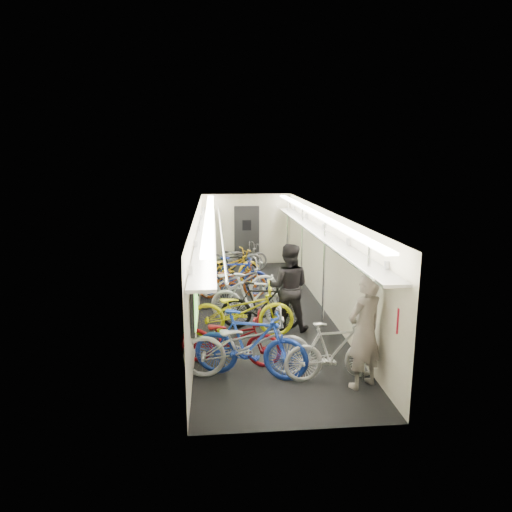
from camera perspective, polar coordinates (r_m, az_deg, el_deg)
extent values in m
plane|color=black|center=(11.05, 0.72, -6.73)|extent=(10.00, 10.00, 0.00)
plane|color=white|center=(10.53, 0.75, 5.74)|extent=(10.00, 10.00, 0.00)
plane|color=beige|center=(10.68, -7.30, -0.80)|extent=(0.00, 10.00, 10.00)
plane|color=beige|center=(10.98, 8.54, -0.48)|extent=(0.00, 10.00, 10.00)
plane|color=beige|center=(15.62, -1.19, 3.37)|extent=(3.00, 0.00, 3.00)
plane|color=beige|center=(6.00, 5.82, -11.15)|extent=(3.00, 0.00, 3.00)
cube|color=black|center=(7.57, -7.80, -5.80)|extent=(0.06, 1.10, 0.80)
cube|color=#94B850|center=(7.57, -7.50, -5.80)|extent=(0.02, 0.96, 0.66)
cube|color=black|center=(9.69, -7.27, -1.82)|extent=(0.06, 1.10, 0.80)
cube|color=#94B850|center=(9.69, -7.03, -1.82)|extent=(0.02, 0.96, 0.66)
cube|color=black|center=(11.84, -6.92, 0.72)|extent=(0.06, 1.10, 0.80)
cube|color=#94B850|center=(11.84, -6.73, 0.73)|extent=(0.02, 0.96, 0.66)
cube|color=black|center=(14.00, -6.69, 2.48)|extent=(0.06, 1.10, 0.80)
cube|color=#94B850|center=(14.00, -6.53, 2.49)|extent=(0.02, 0.96, 0.66)
cube|color=yellow|center=(8.61, -7.44, -3.25)|extent=(0.02, 0.22, 0.30)
cube|color=yellow|center=(10.75, -7.03, -0.16)|extent=(0.02, 0.22, 0.30)
cube|color=yellow|center=(12.91, -6.76, 1.89)|extent=(0.02, 0.22, 0.30)
cube|color=black|center=(15.60, -1.17, 2.61)|extent=(0.85, 0.08, 2.00)
cube|color=#999BA0|center=(10.53, -6.21, 3.04)|extent=(0.40, 9.70, 0.05)
cube|color=#999BA0|center=(10.80, 7.52, 3.23)|extent=(0.40, 9.70, 0.05)
cylinder|color=silver|center=(10.52, -4.42, 3.61)|extent=(0.04, 9.70, 0.04)
cylinder|color=silver|center=(10.72, 5.81, 3.74)|extent=(0.04, 9.70, 0.04)
cube|color=white|center=(10.48, -5.82, 5.32)|extent=(0.18, 9.60, 0.04)
cube|color=white|center=(10.73, 7.17, 5.44)|extent=(0.18, 9.60, 0.04)
cylinder|color=silver|center=(7.40, 13.64, -6.89)|extent=(0.05, 0.05, 2.38)
cylinder|color=silver|center=(9.98, 8.50, -1.75)|extent=(0.05, 0.05, 2.38)
cylinder|color=silver|center=(12.36, 5.78, 0.99)|extent=(0.05, 0.05, 2.38)
cylinder|color=silver|center=(14.78, 3.94, 2.85)|extent=(0.05, 0.05, 2.38)
imported|color=#A8A8AC|center=(7.65, -1.19, -11.01)|extent=(2.18, 0.88, 1.12)
imported|color=#1C39AA|center=(7.61, -0.72, -10.99)|extent=(2.00, 1.11, 1.16)
imported|color=maroon|center=(8.12, -3.32, -10.22)|extent=(1.94, 1.10, 0.96)
imported|color=black|center=(9.69, 0.65, -6.22)|extent=(1.79, 0.77, 1.04)
imported|color=#CAC613|center=(9.28, -1.80, -6.82)|extent=(2.15, 0.83, 1.11)
imported|color=silver|center=(10.00, -0.49, -5.36)|extent=(1.95, 1.07, 1.13)
imported|color=#A4A5A9|center=(11.14, -2.67, -3.46)|extent=(2.32, 1.18, 1.16)
imported|color=navy|center=(11.96, -2.62, -2.59)|extent=(1.79, 0.54, 1.07)
imported|color=maroon|center=(11.87, -3.02, -3.03)|extent=(1.82, 0.66, 0.95)
imported|color=black|center=(13.31, -2.86, -1.37)|extent=(1.62, 0.67, 0.94)
imported|color=gold|center=(12.88, -3.54, -1.56)|extent=(2.14, 1.43, 1.06)
imported|color=#B9B9BB|center=(7.67, 9.72, -11.62)|extent=(1.70, 0.60, 1.00)
imported|color=#5E5F63|center=(14.62, -1.82, -0.20)|extent=(1.85, 1.06, 0.92)
imported|color=slate|center=(14.53, -2.73, -0.20)|extent=(1.87, 0.79, 0.96)
imported|color=gray|center=(7.39, 13.38, -9.14)|extent=(0.81, 0.71, 1.85)
imported|color=black|center=(9.60, 4.05, -3.90)|extent=(1.04, 0.89, 1.85)
cube|color=red|center=(6.95, 18.26, -7.70)|extent=(0.29, 0.23, 0.38)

